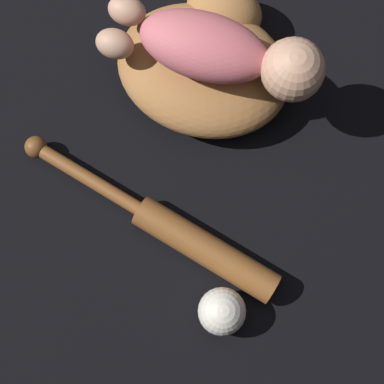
% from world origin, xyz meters
% --- Properties ---
extents(ground_plane, '(6.00, 6.00, 0.00)m').
position_xyz_m(ground_plane, '(0.00, 0.00, 0.00)').
color(ground_plane, black).
extents(baseball_glove, '(0.36, 0.34, 0.10)m').
position_xyz_m(baseball_glove, '(0.06, 0.03, 0.05)').
color(baseball_glove, '#A8703D').
rests_on(baseball_glove, ground).
extents(baby_figure, '(0.37, 0.19, 0.10)m').
position_xyz_m(baby_figure, '(0.09, -0.00, 0.15)').
color(baby_figure, '#D16670').
rests_on(baby_figure, baseball_glove).
extents(baseball_bat, '(0.44, 0.28, 0.05)m').
position_xyz_m(baseball_bat, '(0.02, -0.27, 0.03)').
color(baseball_bat, brown).
rests_on(baseball_bat, ground).
extents(baseball, '(0.08, 0.08, 0.08)m').
position_xyz_m(baseball, '(0.09, -0.40, 0.04)').
color(baseball, silver).
rests_on(baseball, ground).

